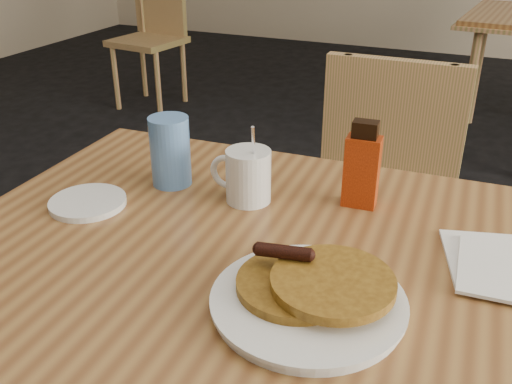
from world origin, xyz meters
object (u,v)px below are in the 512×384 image
Objects in this scene: main_table at (299,279)px; chair_wall_extra at (154,24)px; syrup_bottle at (362,167)px; pancake_plate at (310,295)px; coffee_mug at (247,175)px; chair_main_far at (379,192)px; blue_tumbler at (170,151)px.

main_table is 1.42× the size of chair_wall_extra.
syrup_bottle is at bearing 79.70° from main_table.
pancake_plate is 0.34m from coffee_mug.
main_table is at bearing -89.27° from chair_main_far.
blue_tumbler is (-0.34, 0.16, 0.11)m from main_table.
coffee_mug is 0.22m from syrup_bottle.
chair_wall_extra is at bearing 126.52° from syrup_bottle.
blue_tumbler is (-0.33, -0.57, 0.29)m from chair_main_far.
coffee_mug is at bearing -2.34° from blue_tumbler.
main_table is 1.47× the size of chair_main_far.
chair_wall_extra is 5.46× the size of syrup_bottle.
pancake_plate is (0.05, -0.11, 0.06)m from main_table.
blue_tumbler is at bearing -174.31° from syrup_bottle.
syrup_bottle reaches higher than main_table.
pancake_plate is at bearing -45.74° from chair_wall_extra.
coffee_mug is (1.81, -2.47, 0.26)m from chair_wall_extra.
coffee_mug is 1.14× the size of blue_tumbler.
blue_tumbler is (-0.17, 0.01, 0.02)m from coffee_mug.
syrup_bottle reaches higher than pancake_plate.
blue_tumbler reaches higher than chair_main_far.
chair_main_far is at bearing 92.23° from syrup_bottle.
chair_wall_extra is at bearing 139.70° from coffee_mug.
chair_wall_extra reaches higher than coffee_mug.
coffee_mug reaches higher than chair_main_far.
pancake_plate reaches higher than main_table.
chair_wall_extra is at bearing 136.00° from chair_main_far.
main_table is 0.39m from blue_tumbler.
pancake_plate is 1.72× the size of coffee_mug.
chair_wall_extra is at bearing 127.02° from main_table.
main_table is 8.01× the size of coffee_mug.
syrup_bottle is at bearing 92.23° from pancake_plate.
main_table is 0.26m from syrup_bottle.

